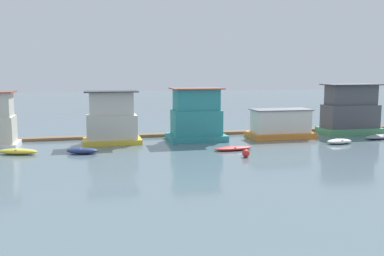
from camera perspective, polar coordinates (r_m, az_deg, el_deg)
name	(u,v)px	position (r m, az deg, el deg)	size (l,w,h in m)	color
ground_plane	(190,140)	(44.78, -0.29, -1.61)	(200.00, 200.00, 0.00)	slate
dock_walkway	(183,134)	(47.95, -1.16, -0.80)	(51.00, 1.43, 0.30)	brown
houseboat_yellow	(112,121)	(43.30, -10.65, 0.96)	(5.72, 3.29, 5.23)	gold
houseboat_teal	(196,117)	(44.43, 0.57, 1.50)	(5.90, 4.15, 5.44)	teal
houseboat_orange	(281,124)	(47.29, 11.74, 0.48)	(7.03, 3.56, 3.09)	orange
houseboat_green	(350,111)	(52.50, 20.35, 2.09)	(6.83, 3.56, 5.68)	#4C9360
dinghy_yellow	(18,151)	(40.17, -22.18, -2.91)	(3.64, 2.09, 0.51)	yellow
dinghy_navy	(82,151)	(38.69, -14.45, -2.95)	(2.93, 1.78, 0.54)	navy
dinghy_red	(233,148)	(39.30, 5.51, -2.70)	(3.81, 1.62, 0.37)	red
dinghy_white	(339,141)	(44.91, 19.05, -1.69)	(2.76, 1.42, 0.49)	white
dinghy_grey	(380,137)	(49.79, 23.82, -1.06)	(4.29, 2.27, 0.44)	gray
buoy_red	(246,153)	(36.32, 7.20, -3.36)	(0.65, 0.65, 0.65)	red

